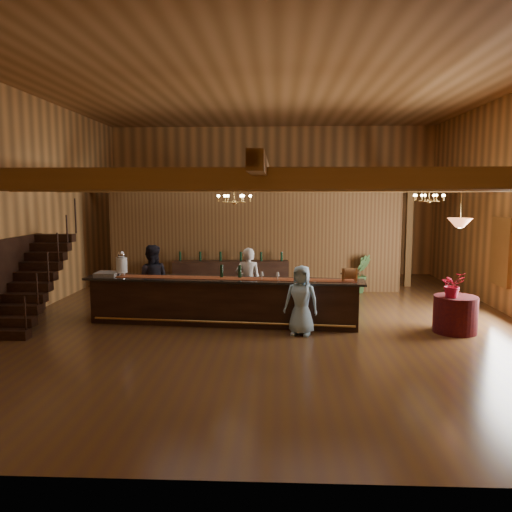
{
  "coord_description": "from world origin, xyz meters",
  "views": [
    {
      "loc": [
        0.23,
        -11.9,
        3.0
      ],
      "look_at": [
        -0.32,
        0.73,
        1.44
      ],
      "focal_mm": 35.0,
      "sensor_mm": 36.0,
      "label": 1
    }
  ],
  "objects_px": {
    "raffle_drum": "(350,274)",
    "pendant_lamp": "(460,223)",
    "beverage_dispenser": "(122,264)",
    "guest": "(301,300)",
    "floor_plant": "(360,273)",
    "backbar_shelf": "(231,277)",
    "tasting_bar": "(223,301)",
    "bartender": "(248,282)",
    "staff_second": "(152,281)",
    "chandelier_right": "(429,197)",
    "round_table": "(455,314)",
    "chandelier_left": "(234,198)"
  },
  "relations": [
    {
      "from": "beverage_dispenser",
      "to": "guest",
      "type": "distance_m",
      "value": 4.38
    },
    {
      "from": "staff_second",
      "to": "guest",
      "type": "bearing_deg",
      "value": 152.1
    },
    {
      "from": "guest",
      "to": "raffle_drum",
      "type": "bearing_deg",
      "value": 40.96
    },
    {
      "from": "chandelier_left",
      "to": "guest",
      "type": "relative_size",
      "value": 0.53
    },
    {
      "from": "round_table",
      "to": "floor_plant",
      "type": "relative_size",
      "value": 0.78
    },
    {
      "from": "tasting_bar",
      "to": "floor_plant",
      "type": "bearing_deg",
      "value": 50.93
    },
    {
      "from": "beverage_dispenser",
      "to": "guest",
      "type": "relative_size",
      "value": 0.4
    },
    {
      "from": "floor_plant",
      "to": "pendant_lamp",
      "type": "bearing_deg",
      "value": -73.02
    },
    {
      "from": "chandelier_right",
      "to": "guest",
      "type": "bearing_deg",
      "value": -141.02
    },
    {
      "from": "beverage_dispenser",
      "to": "chandelier_left",
      "type": "distance_m",
      "value": 3.1
    },
    {
      "from": "chandelier_right",
      "to": "staff_second",
      "type": "relative_size",
      "value": 0.45
    },
    {
      "from": "backbar_shelf",
      "to": "guest",
      "type": "height_order",
      "value": "guest"
    },
    {
      "from": "pendant_lamp",
      "to": "chandelier_left",
      "type": "bearing_deg",
      "value": 167.32
    },
    {
      "from": "staff_second",
      "to": "backbar_shelf",
      "type": "bearing_deg",
      "value": -124.2
    },
    {
      "from": "raffle_drum",
      "to": "round_table",
      "type": "bearing_deg",
      "value": -4.39
    },
    {
      "from": "beverage_dispenser",
      "to": "pendant_lamp",
      "type": "distance_m",
      "value": 7.69
    },
    {
      "from": "raffle_drum",
      "to": "pendant_lamp",
      "type": "relative_size",
      "value": 0.38
    },
    {
      "from": "beverage_dispenser",
      "to": "round_table",
      "type": "xyz_separation_m",
      "value": [
        7.58,
        -0.74,
        -0.96
      ]
    },
    {
      "from": "chandelier_left",
      "to": "pendant_lamp",
      "type": "distance_m",
      "value": 5.07
    },
    {
      "from": "staff_second",
      "to": "chandelier_right",
      "type": "bearing_deg",
      "value": -175.2
    },
    {
      "from": "chandelier_right",
      "to": "beverage_dispenser",
      "type": "bearing_deg",
      "value": -167.25
    },
    {
      "from": "chandelier_right",
      "to": "bartender",
      "type": "distance_m",
      "value": 5.26
    },
    {
      "from": "raffle_drum",
      "to": "bartender",
      "type": "height_order",
      "value": "bartender"
    },
    {
      "from": "pendant_lamp",
      "to": "guest",
      "type": "relative_size",
      "value": 0.6
    },
    {
      "from": "tasting_bar",
      "to": "bartender",
      "type": "xyz_separation_m",
      "value": [
        0.55,
        0.71,
        0.31
      ]
    },
    {
      "from": "chandelier_right",
      "to": "floor_plant",
      "type": "bearing_deg",
      "value": 126.07
    },
    {
      "from": "tasting_bar",
      "to": "pendant_lamp",
      "type": "distance_m",
      "value": 5.49
    },
    {
      "from": "beverage_dispenser",
      "to": "bartender",
      "type": "bearing_deg",
      "value": 8.6
    },
    {
      "from": "raffle_drum",
      "to": "backbar_shelf",
      "type": "height_order",
      "value": "raffle_drum"
    },
    {
      "from": "tasting_bar",
      "to": "beverage_dispenser",
      "type": "bearing_deg",
      "value": 178.76
    },
    {
      "from": "backbar_shelf",
      "to": "round_table",
      "type": "distance_m",
      "value": 6.79
    },
    {
      "from": "beverage_dispenser",
      "to": "floor_plant",
      "type": "height_order",
      "value": "beverage_dispenser"
    },
    {
      "from": "beverage_dispenser",
      "to": "chandelier_right",
      "type": "relative_size",
      "value": 0.75
    },
    {
      "from": "round_table",
      "to": "staff_second",
      "type": "relative_size",
      "value": 0.52
    },
    {
      "from": "chandelier_left",
      "to": "bartender",
      "type": "distance_m",
      "value": 2.08
    },
    {
      "from": "staff_second",
      "to": "bartender",
      "type": "bearing_deg",
      "value": 175.33
    },
    {
      "from": "chandelier_left",
      "to": "chandelier_right",
      "type": "height_order",
      "value": "same"
    },
    {
      "from": "tasting_bar",
      "to": "floor_plant",
      "type": "distance_m",
      "value": 5.47
    },
    {
      "from": "chandelier_left",
      "to": "guest",
      "type": "xyz_separation_m",
      "value": [
        1.55,
        -1.43,
        -2.16
      ]
    },
    {
      "from": "round_table",
      "to": "staff_second",
      "type": "distance_m",
      "value": 7.08
    },
    {
      "from": "raffle_drum",
      "to": "round_table",
      "type": "height_order",
      "value": "raffle_drum"
    },
    {
      "from": "guest",
      "to": "backbar_shelf",
      "type": "bearing_deg",
      "value": 129.69
    },
    {
      "from": "backbar_shelf",
      "to": "guest",
      "type": "relative_size",
      "value": 2.33
    },
    {
      "from": "chandelier_left",
      "to": "guest",
      "type": "distance_m",
      "value": 3.01
    },
    {
      "from": "round_table",
      "to": "chandelier_right",
      "type": "height_order",
      "value": "chandelier_right"
    },
    {
      "from": "backbar_shelf",
      "to": "staff_second",
      "type": "distance_m",
      "value": 3.52
    },
    {
      "from": "raffle_drum",
      "to": "beverage_dispenser",
      "type": "bearing_deg",
      "value": 173.95
    },
    {
      "from": "staff_second",
      "to": "beverage_dispenser",
      "type": "bearing_deg",
      "value": 27.6
    },
    {
      "from": "bartender",
      "to": "floor_plant",
      "type": "relative_size",
      "value": 1.45
    },
    {
      "from": "tasting_bar",
      "to": "chandelier_left",
      "type": "bearing_deg",
      "value": 75.35
    }
  ]
}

